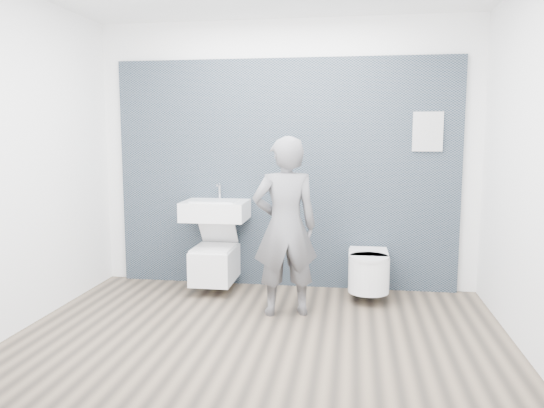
# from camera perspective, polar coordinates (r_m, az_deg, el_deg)

# --- Properties ---
(ground) EXTENTS (4.00, 4.00, 0.00)m
(ground) POSITION_cam_1_polar(r_m,az_deg,el_deg) (4.45, -1.21, -13.91)
(ground) COLOR brown
(ground) RESTS_ON ground
(room_shell) EXTENTS (4.00, 4.00, 4.00)m
(room_shell) POSITION_cam_1_polar(r_m,az_deg,el_deg) (4.14, -1.28, 9.09)
(room_shell) COLOR white
(room_shell) RESTS_ON ground
(tile_wall) EXTENTS (3.60, 0.06, 2.40)m
(tile_wall) POSITION_cam_1_polar(r_m,az_deg,el_deg) (5.83, 1.32, -8.66)
(tile_wall) COLOR black
(tile_wall) RESTS_ON ground
(washbasin) EXTENTS (0.66, 0.49, 0.49)m
(washbasin) POSITION_cam_1_polar(r_m,az_deg,el_deg) (5.51, -6.10, -0.63)
(washbasin) COLOR white
(washbasin) RESTS_ON ground
(toilet_square) EXTENTS (0.41, 0.60, 0.72)m
(toilet_square) POSITION_cam_1_polar(r_m,az_deg,el_deg) (5.57, -6.15, -6.23)
(toilet_square) COLOR white
(toilet_square) RESTS_ON ground
(toilet_rounded) EXTENTS (0.39, 0.67, 0.36)m
(toilet_rounded) POSITION_cam_1_polar(r_m,az_deg,el_deg) (5.35, 10.33, -7.06)
(toilet_rounded) COLOR white
(toilet_rounded) RESTS_ON ground
(info_placard) EXTENTS (0.29, 0.03, 0.39)m
(info_placard) POSITION_cam_1_polar(r_m,az_deg,el_deg) (5.78, 15.79, -9.08)
(info_placard) COLOR white
(info_placard) RESTS_ON ground
(visitor) EXTENTS (0.67, 0.53, 1.61)m
(visitor) POSITION_cam_1_polar(r_m,az_deg,el_deg) (4.73, 1.43, -2.46)
(visitor) COLOR #5C5C60
(visitor) RESTS_ON ground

